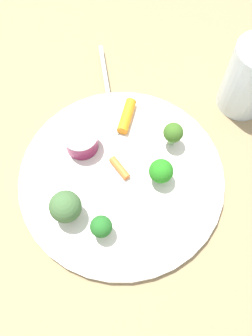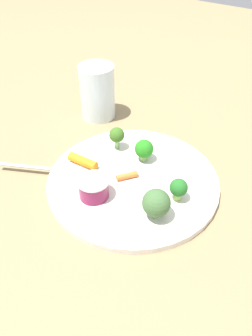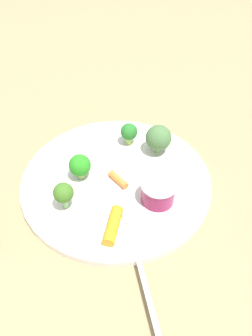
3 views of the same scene
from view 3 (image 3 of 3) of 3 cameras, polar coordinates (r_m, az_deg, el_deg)
ground_plane at (r=0.52m, az=-1.72°, el=-2.58°), size 2.40×2.40×0.00m
plate at (r=0.52m, az=-1.74°, el=-2.13°), size 0.30×0.30×0.01m
sauce_cup at (r=0.47m, az=5.72°, el=-4.23°), size 0.05×0.05×0.03m
broccoli_floret_0 at (r=0.56m, az=0.44°, el=6.36°), size 0.03×0.03×0.04m
broccoli_floret_1 at (r=0.54m, az=5.78°, el=5.31°), size 0.04×0.04×0.05m
broccoli_floret_2 at (r=0.50m, az=-8.18°, el=0.41°), size 0.03×0.03×0.04m
broccoli_floret_3 at (r=0.46m, az=-11.04°, el=-4.42°), size 0.03×0.03×0.05m
carrot_stick_0 at (r=0.50m, az=-1.40°, el=-2.04°), size 0.03×0.04×0.01m
carrot_stick_1 at (r=0.44m, az=-2.32°, el=-10.14°), size 0.06×0.02×0.02m
fork at (r=0.42m, az=2.44°, el=-16.79°), size 0.17×0.09×0.00m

